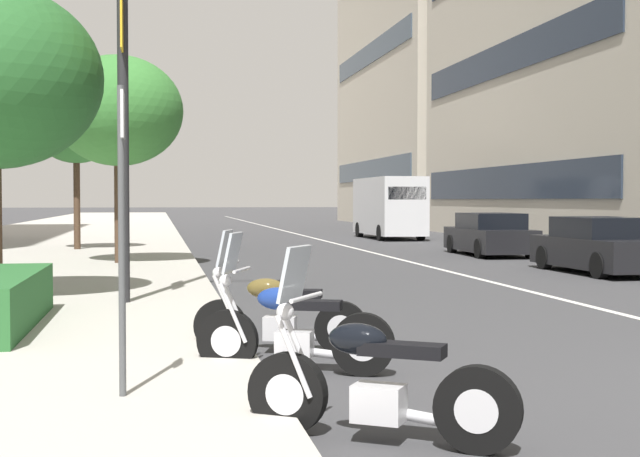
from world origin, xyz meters
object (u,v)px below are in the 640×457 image
(motorcycle_far_end_row, at_px, (374,385))
(street_tree_near_plaza_corner, at_px, (118,111))
(motorcycle_nearest_camera, at_px, (277,316))
(parking_sign_by_curb, at_px, (122,211))
(street_lamp_with_banners, at_px, (141,2))
(car_approaching_light, at_px, (490,235))
(car_lead_in_lane, at_px, (601,247))
(street_tree_by_lamp_post, at_px, (76,128))
(motorcycle_mid_row, at_px, (291,331))
(delivery_van_ahead, at_px, (389,206))

(motorcycle_far_end_row, bearing_deg, street_tree_near_plaza_corner, -49.78)
(motorcycle_nearest_camera, xyz_separation_m, parking_sign_by_curb, (-2.72, 1.69, 1.30))
(street_lamp_with_banners, bearing_deg, motorcycle_far_end_row, -167.54)
(street_lamp_with_banners, height_order, street_tree_near_plaza_corner, street_lamp_with_banners)
(street_tree_near_plaza_corner, bearing_deg, motorcycle_nearest_camera, -169.94)
(car_approaching_light, xyz_separation_m, street_lamp_with_banners, (-12.63, 10.99, 4.40))
(car_lead_in_lane, xyz_separation_m, street_tree_by_lamp_post, (10.62, 13.54, 3.59))
(motorcycle_nearest_camera, relative_size, street_lamp_with_banners, 0.25)
(motorcycle_mid_row, distance_m, parking_sign_by_curb, 2.57)
(parking_sign_by_curb, relative_size, street_tree_by_lamp_post, 0.50)
(car_approaching_light, height_order, delivery_van_ahead, delivery_van_ahead)
(motorcycle_far_end_row, xyz_separation_m, motorcycle_mid_row, (2.73, 0.22, 0.01))
(delivery_van_ahead, relative_size, street_tree_near_plaza_corner, 1.11)
(motorcycle_nearest_camera, height_order, car_lead_in_lane, motorcycle_nearest_camera)
(car_lead_in_lane, xyz_separation_m, street_lamp_with_banners, (-5.49, 11.10, 4.40))
(motorcycle_nearest_camera, distance_m, street_tree_near_plaza_corner, 14.33)
(motorcycle_nearest_camera, distance_m, parking_sign_by_curb, 3.46)
(car_approaching_light, xyz_separation_m, parking_sign_by_curb, (-19.69, 11.04, 1.08))
(car_approaching_light, bearing_deg, motorcycle_far_end_row, 158.62)
(motorcycle_mid_row, xyz_separation_m, street_lamp_with_banners, (5.60, 1.62, 4.62))
(street_tree_near_plaza_corner, bearing_deg, car_lead_in_lane, -107.69)
(delivery_van_ahead, bearing_deg, motorcycle_mid_row, 162.86)
(motorcycle_mid_row, height_order, car_approaching_light, motorcycle_mid_row)
(car_lead_in_lane, distance_m, delivery_van_ahead, 19.64)
(street_lamp_with_banners, height_order, street_tree_by_lamp_post, street_lamp_with_banners)
(car_approaching_light, distance_m, delivery_van_ahead, 12.51)
(motorcycle_nearest_camera, relative_size, street_tree_near_plaza_corner, 0.37)
(street_tree_near_plaza_corner, bearing_deg, delivery_van_ahead, -36.39)
(motorcycle_mid_row, height_order, motorcycle_nearest_camera, motorcycle_mid_row)
(delivery_van_ahead, bearing_deg, car_lead_in_lane, -179.74)
(delivery_van_ahead, xyz_separation_m, street_tree_by_lamp_post, (-9.00, 13.34, 2.74))
(parking_sign_by_curb, bearing_deg, car_lead_in_lane, -41.64)
(motorcycle_far_end_row, bearing_deg, street_tree_by_lamp_post, -48.29)
(street_lamp_with_banners, xyz_separation_m, street_tree_near_plaza_corner, (9.27, 0.77, -0.88))
(car_approaching_light, height_order, street_lamp_with_banners, street_lamp_with_banners)
(street_lamp_with_banners, bearing_deg, car_lead_in_lane, -63.71)
(motorcycle_far_end_row, xyz_separation_m, street_tree_by_lamp_post, (24.44, 4.28, 3.81))
(car_lead_in_lane, xyz_separation_m, car_approaching_light, (7.15, 0.11, 0.00))
(motorcycle_far_end_row, bearing_deg, motorcycle_mid_row, -53.63)
(street_tree_near_plaza_corner, distance_m, street_tree_by_lamp_post, 7.03)
(car_lead_in_lane, distance_m, street_tree_by_lamp_post, 17.58)
(car_lead_in_lane, relative_size, street_tree_by_lamp_post, 0.83)
(motorcycle_mid_row, xyz_separation_m, motorcycle_nearest_camera, (1.26, -0.02, -0.01))
(car_lead_in_lane, bearing_deg, delivery_van_ahead, 0.08)
(parking_sign_by_curb, bearing_deg, motorcycle_nearest_camera, -31.94)
(motorcycle_mid_row, bearing_deg, street_lamp_with_banners, -53.08)
(motorcycle_nearest_camera, bearing_deg, street_lamp_with_banners, -52.23)
(motorcycle_far_end_row, distance_m, motorcycle_nearest_camera, 4.00)
(motorcycle_far_end_row, distance_m, motorcycle_mid_row, 2.74)
(car_approaching_light, bearing_deg, street_lamp_with_banners, 141.17)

